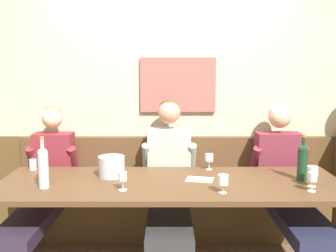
# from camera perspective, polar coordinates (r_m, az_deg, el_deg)

# --- Properties ---
(room_wall_back) EXTENTS (6.80, 0.12, 2.80)m
(room_wall_back) POSITION_cam_1_polar(r_m,az_deg,el_deg) (3.85, 0.09, 5.29)
(room_wall_back) COLOR beige
(room_wall_back) RESTS_ON ground
(wood_wainscot_panel) EXTENTS (6.80, 0.03, 0.94)m
(wood_wainscot_panel) POSITION_cam_1_polar(r_m,az_deg,el_deg) (3.96, 0.08, -8.28)
(wood_wainscot_panel) COLOR brown
(wood_wainscot_panel) RESTS_ON ground
(wall_bench) EXTENTS (2.97, 0.42, 0.94)m
(wall_bench) POSITION_cam_1_polar(r_m,az_deg,el_deg) (3.83, 0.10, -11.94)
(wall_bench) COLOR brown
(wall_bench) RESTS_ON ground
(dining_table) EXTENTS (2.67, 0.89, 0.76)m
(dining_table) POSITION_cam_1_polar(r_m,az_deg,el_deg) (3.03, 0.17, -9.50)
(dining_table) COLOR brown
(dining_table) RESTS_ON ground
(person_right_seat) EXTENTS (0.46, 1.30, 1.27)m
(person_right_seat) POSITION_cam_1_polar(r_m,az_deg,el_deg) (3.52, -18.32, -8.57)
(person_right_seat) COLOR #243432
(person_right_seat) RESTS_ON ground
(person_center_left_seat) EXTENTS (0.51, 1.31, 1.34)m
(person_center_left_seat) POSITION_cam_1_polar(r_m,az_deg,el_deg) (3.36, -0.01, -8.29)
(person_center_left_seat) COLOR #312B42
(person_center_left_seat) RESTS_ON ground
(person_left_seat) EXTENTS (0.52, 1.31, 1.30)m
(person_left_seat) POSITION_cam_1_polar(r_m,az_deg,el_deg) (3.52, 17.26, -8.24)
(person_left_seat) COLOR #373436
(person_left_seat) RESTS_ON ground
(ice_bucket) EXTENTS (0.21, 0.21, 0.17)m
(ice_bucket) POSITION_cam_1_polar(r_m,az_deg,el_deg) (3.15, -8.56, -5.97)
(ice_bucket) COLOR #B7BAC2
(ice_bucket) RESTS_ON dining_table
(wine_bottle_clear_water) EXTENTS (0.08, 0.08, 0.36)m
(wine_bottle_clear_water) POSITION_cam_1_polar(r_m,az_deg,el_deg) (3.18, 19.15, -4.92)
(wine_bottle_clear_water) COLOR #193724
(wine_bottle_clear_water) RESTS_ON dining_table
(wine_bottle_green_tall) EXTENTS (0.08, 0.08, 0.38)m
(wine_bottle_green_tall) POSITION_cam_1_polar(r_m,az_deg,el_deg) (2.96, -18.24, -5.72)
(wine_bottle_green_tall) COLOR #AFC6C5
(wine_bottle_green_tall) RESTS_ON dining_table
(wine_glass_left_end) EXTENTS (0.07, 0.07, 0.14)m
(wine_glass_left_end) POSITION_cam_1_polar(r_m,az_deg,el_deg) (3.34, 5.93, -4.74)
(wine_glass_left_end) COLOR silver
(wine_glass_left_end) RESTS_ON dining_table
(wine_glass_right_end) EXTENTS (0.07, 0.07, 0.13)m
(wine_glass_right_end) POSITION_cam_1_polar(r_m,az_deg,el_deg) (2.75, 7.98, -7.96)
(wine_glass_right_end) COLOR silver
(wine_glass_right_end) RESTS_ON dining_table
(wine_glass_by_bottle) EXTENTS (0.06, 0.06, 0.14)m
(wine_glass_by_bottle) POSITION_cam_1_polar(r_m,az_deg,el_deg) (2.94, 20.48, -7.17)
(wine_glass_by_bottle) COLOR silver
(wine_glass_by_bottle) RESTS_ON dining_table
(wine_glass_center_rear) EXTENTS (0.08, 0.08, 0.15)m
(wine_glass_center_rear) POSITION_cam_1_polar(r_m,az_deg,el_deg) (3.06, 20.46, -6.46)
(wine_glass_center_rear) COLOR silver
(wine_glass_center_rear) RESTS_ON dining_table
(wine_glass_mid_left) EXTENTS (0.06, 0.06, 0.14)m
(wine_glass_mid_left) POSITION_cam_1_polar(r_m,az_deg,el_deg) (2.80, -6.94, -7.58)
(wine_glass_mid_left) COLOR silver
(wine_glass_mid_left) RESTS_ON dining_table
(water_tumbler_left) EXTENTS (0.06, 0.06, 0.09)m
(water_tumbler_left) POSITION_cam_1_polar(r_m,az_deg,el_deg) (3.53, -19.61, -5.42)
(water_tumbler_left) COLOR silver
(water_tumbler_left) RESTS_ON dining_table
(tasting_sheet_left_guest) EXTENTS (0.24, 0.19, 0.00)m
(tasting_sheet_left_guest) POSITION_cam_1_polar(r_m,az_deg,el_deg) (3.07, 4.53, -7.90)
(tasting_sheet_left_guest) COLOR white
(tasting_sheet_left_guest) RESTS_ON dining_table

